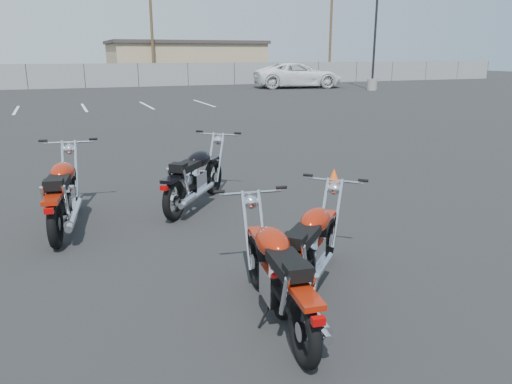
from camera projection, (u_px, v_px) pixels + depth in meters
name	position (u px, v px, depth m)	size (l,w,h in m)	color
ground	(259.00, 252.00, 6.59)	(120.00, 120.00, 0.00)	black
motorcycle_front_red	(63.00, 194.00, 7.35)	(0.92, 2.39, 1.17)	black
motorcycle_second_black	(195.00, 177.00, 8.43)	(1.82, 2.06, 1.14)	black
motorcycle_third_red	(279.00, 274.00, 4.78)	(0.85, 2.20, 1.08)	black
motorcycle_rear_red	(311.00, 247.00, 5.48)	(1.80, 1.80, 1.05)	black
training_cone_near	(334.00, 175.00, 10.15)	(0.23, 0.23, 0.28)	#FF530D
light_pole_east	(374.00, 45.00, 34.71)	(0.80, 0.70, 11.46)	gray
chainlink_fence	(85.00, 76.00, 37.65)	(80.06, 0.06, 1.80)	slate
tan_building_east	(185.00, 60.00, 49.02)	(14.40, 9.40, 3.70)	tan
utility_pole_c	(152.00, 27.00, 42.36)	(1.80, 0.24, 9.00)	#463220
utility_pole_d	(331.00, 31.00, 49.70)	(1.80, 0.24, 9.00)	#463220
parking_line_stripes	(51.00, 109.00, 23.58)	(15.12, 4.00, 0.01)	silver
white_van	(298.00, 68.00, 37.73)	(7.69, 3.08, 2.92)	white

